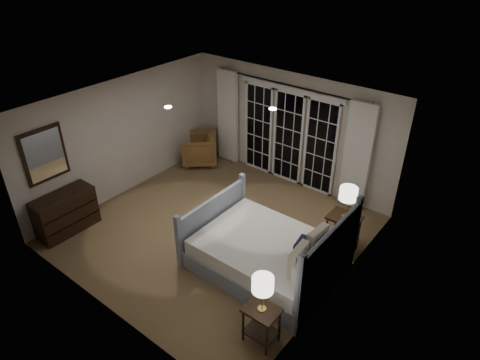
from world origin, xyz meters
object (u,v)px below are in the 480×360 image
Objects in this scene: nightstand_left at (261,320)px; armchair at (199,149)px; dresser at (66,213)px; lamp_right at (348,194)px; bed at (268,254)px; nightstand_right at (343,228)px; lamp_left at (263,285)px.

armchair is at bearing 141.94° from nightstand_left.
armchair is 3.56m from dresser.
armchair is at bearing 168.87° from lamp_right.
lamp_right is at bearing 37.81° from armchair.
lamp_right is 4.39m from armchair.
dresser is at bearing -158.31° from bed.
lamp_left is at bearing -89.22° from nightstand_right.
lamp_right is at bearing 90.00° from nightstand_right.
nightstand_left is 2.63m from lamp_right.
bed is at bearing -119.72° from lamp_right.
dresser is (-4.37, -2.72, -0.78)m from lamp_right.
dresser is at bearing -43.15° from armchair.
lamp_left is (0.00, -0.00, 0.66)m from nightstand_left.
lamp_left reaches higher than nightstand_right.
bed is at bearing 121.53° from nightstand_left.
armchair is (-4.27, 3.35, -0.03)m from nightstand_left.
nightstand_left is 5.43m from armchair.
lamp_left is 0.68× the size of armchair.
armchair is 0.74× the size of dresser.
dresser is (-0.13, -3.55, 0.02)m from armchair.
lamp_left is at bearing -58.47° from bed.
armchair is at bearing 168.87° from nightstand_right.
nightstand_left is (0.76, -1.24, 0.06)m from bed.
dresser is at bearing -177.27° from nightstand_left.
dresser reaches higher than armchair.
armchair reaches higher than nightstand_right.
lamp_right is (0.73, 1.27, 0.84)m from bed.
lamp_left reaches higher than armchair.
lamp_right is 5.21m from dresser.
nightstand_left is 0.66m from lamp_left.
lamp_left is (0.03, -2.51, 0.60)m from nightstand_right.
nightstand_right is at bearing -90.00° from lamp_right.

